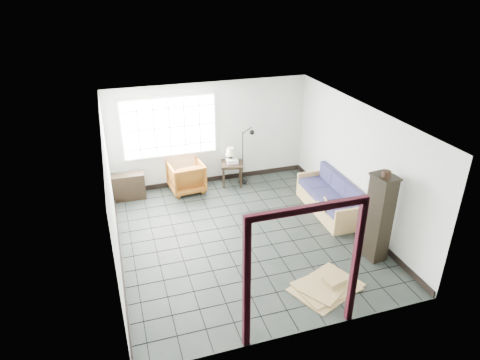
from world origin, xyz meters
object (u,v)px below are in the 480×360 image
object	(u,v)px
futon_sofa	(331,199)
armchair	(186,175)
side_table	(232,167)
tall_shelf	(379,217)

from	to	relation	value
futon_sofa	armchair	bearing A→B (deg)	146.45
futon_sofa	side_table	xyz separation A→B (m)	(-1.75, 2.00, 0.18)
futon_sofa	side_table	size ratio (longest dim) A/B	2.95
futon_sofa	armchair	size ratio (longest dim) A/B	2.33
side_table	tall_shelf	world-z (taller)	tall_shelf
armchair	tall_shelf	distance (m)	4.79
futon_sofa	tall_shelf	xyz separation A→B (m)	(-0.06, -1.80, 0.57)
armchair	tall_shelf	xyz separation A→B (m)	(2.87, -3.80, 0.46)
futon_sofa	tall_shelf	world-z (taller)	tall_shelf
armchair	tall_shelf	world-z (taller)	tall_shelf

